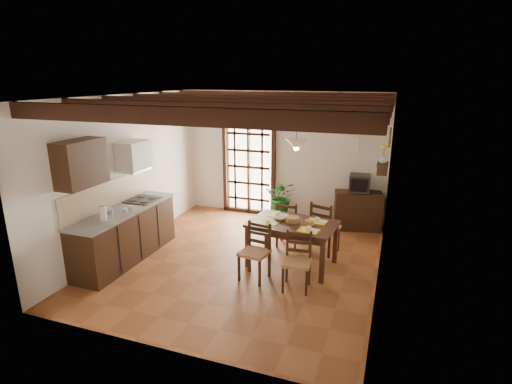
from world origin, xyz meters
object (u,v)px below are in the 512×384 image
at_px(dining_table, 292,228).
at_px(chair_far_right, 324,237).
at_px(crt_tv, 360,183).
at_px(chair_near_left, 255,262).
at_px(chair_far_left, 288,232).
at_px(kitchen_counter, 125,233).
at_px(sideboard, 358,210).
at_px(potted_plant, 282,196).
at_px(chair_near_right, 297,272).
at_px(pendant_lamp, 296,143).

bearing_deg(dining_table, chair_far_right, 64.12).
bearing_deg(crt_tv, chair_far_right, -110.63).
relative_size(chair_near_left, chair_far_left, 1.04).
distance_m(chair_far_left, crt_tv, 1.89).
bearing_deg(chair_near_left, kitchen_counter, -169.79).
relative_size(kitchen_counter, chair_far_right, 2.31).
height_order(chair_far_left, chair_far_right, chair_far_right).
distance_m(dining_table, sideboard, 2.27).
xyz_separation_m(sideboard, potted_plant, (-1.63, -0.08, 0.17)).
distance_m(chair_near_right, chair_far_right, 1.44).
height_order(kitchen_counter, crt_tv, kitchen_counter).
xyz_separation_m(chair_far_right, crt_tv, (0.45, 1.40, 0.69)).
distance_m(chair_far_right, crt_tv, 1.62).
height_order(kitchen_counter, potted_plant, potted_plant).
bearing_deg(sideboard, crt_tv, -102.42).
bearing_deg(kitchen_counter, potted_plant, 53.43).
bearing_deg(crt_tv, pendant_lamp, -116.71).
relative_size(sideboard, potted_plant, 0.48).
distance_m(kitchen_counter, potted_plant, 3.42).
bearing_deg(dining_table, crt_tv, 73.41).
distance_m(crt_tv, potted_plant, 1.68).
bearing_deg(dining_table, chair_far_left, 115.92).
bearing_deg(kitchen_counter, chair_near_left, 1.68).
distance_m(dining_table, potted_plant, 2.14).
height_order(sideboard, potted_plant, potted_plant).
xyz_separation_m(kitchen_counter, sideboard, (3.66, 2.83, -0.07)).
bearing_deg(chair_near_right, potted_plant, 105.20).
height_order(sideboard, pendant_lamp, pendant_lamp).
distance_m(chair_near_right, sideboard, 2.90).
distance_m(chair_near_left, sideboard, 3.05).
relative_size(chair_near_left, potted_plant, 0.47).
distance_m(kitchen_counter, chair_far_left, 2.94).
xyz_separation_m(kitchen_counter, pendant_lamp, (2.79, 0.85, 1.60)).
distance_m(kitchen_counter, chair_near_left, 2.37).
xyz_separation_m(chair_far_left, crt_tv, (1.14, 1.32, 0.72)).
distance_m(kitchen_counter, crt_tv, 4.65).
bearing_deg(chair_far_left, chair_near_left, 82.49).
xyz_separation_m(sideboard, crt_tv, (0.00, -0.01, 0.59)).
relative_size(crt_tv, potted_plant, 0.22).
xyz_separation_m(chair_near_right, sideboard, (0.60, 2.83, 0.13)).
height_order(chair_near_left, sideboard, chair_near_left).
bearing_deg(chair_far_right, potted_plant, -30.56).
bearing_deg(chair_near_right, pendant_lamp, 102.27).
distance_m(chair_far_right, sideboard, 1.47).
bearing_deg(chair_near_left, pendant_lamp, 69.79).
relative_size(chair_far_left, chair_far_right, 0.91).
height_order(kitchen_counter, chair_near_left, kitchen_counter).
relative_size(dining_table, sideboard, 1.58).
bearing_deg(crt_tv, potted_plant, 179.75).
relative_size(potted_plant, pendant_lamp, 2.31).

